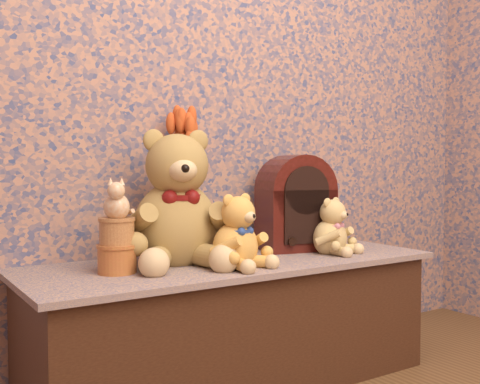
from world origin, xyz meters
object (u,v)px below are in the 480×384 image
object	(u,v)px
teddy_small	(330,223)
ceramic_vase	(184,231)
teddy_medium	(236,228)
cathedral_radio	(295,202)
cat_figurine	(117,198)
biscuit_tin_lower	(117,259)
teddy_large	(176,192)

from	to	relation	value
teddy_small	ceramic_vase	bearing A→B (deg)	131.93
teddy_medium	cathedral_radio	world-z (taller)	cathedral_radio
teddy_medium	cat_figurine	distance (m)	0.39
teddy_small	cat_figurine	world-z (taller)	cat_figurine
cathedral_radio	ceramic_vase	xyz separation A→B (m)	(-0.44, 0.10, -0.10)
cathedral_radio	cat_figurine	xyz separation A→B (m)	(-0.76, -0.08, 0.05)
teddy_small	teddy_medium	bearing A→B (deg)	163.94
teddy_small	cat_figurine	bearing A→B (deg)	153.57
ceramic_vase	biscuit_tin_lower	distance (m)	0.37
teddy_large	cat_figurine	size ratio (longest dim) A/B	3.80
teddy_small	biscuit_tin_lower	bearing A→B (deg)	153.57
biscuit_tin_lower	ceramic_vase	bearing A→B (deg)	28.57
teddy_medium	teddy_small	distance (m)	0.45
cathedral_radio	ceramic_vase	bearing A→B (deg)	-179.31
cathedral_radio	cat_figurine	world-z (taller)	cathedral_radio
teddy_medium	ceramic_vase	size ratio (longest dim) A/B	1.43
teddy_medium	teddy_small	xyz separation A→B (m)	(0.45, 0.04, -0.02)
teddy_medium	biscuit_tin_lower	size ratio (longest dim) A/B	2.17
teddy_large	cat_figurine	bearing A→B (deg)	-150.24
teddy_small	biscuit_tin_lower	size ratio (longest dim) A/B	1.89
teddy_small	ceramic_vase	world-z (taller)	teddy_small
cathedral_radio	biscuit_tin_lower	size ratio (longest dim) A/B	3.12
cat_figurine	biscuit_tin_lower	bearing A→B (deg)	0.00
teddy_medium	teddy_large	bearing A→B (deg)	111.29
teddy_medium	biscuit_tin_lower	world-z (taller)	teddy_medium
cathedral_radio	ceramic_vase	size ratio (longest dim) A/B	2.06
teddy_large	teddy_small	distance (m)	0.61
teddy_small	biscuit_tin_lower	world-z (taller)	teddy_small
teddy_large	ceramic_vase	distance (m)	0.21
teddy_large	biscuit_tin_lower	distance (m)	0.31
cathedral_radio	ceramic_vase	world-z (taller)	cathedral_radio
cat_figurine	teddy_large	bearing A→B (deg)	36.99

